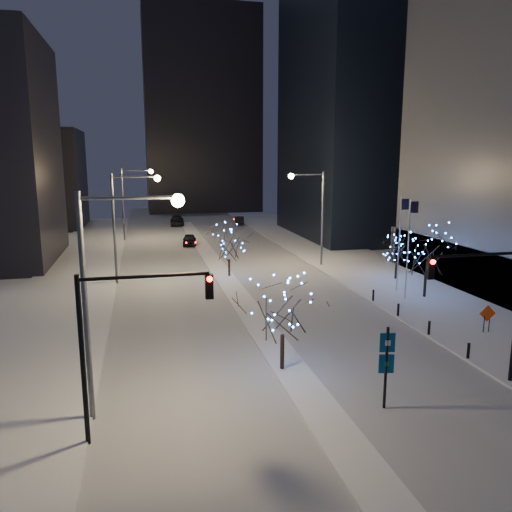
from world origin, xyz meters
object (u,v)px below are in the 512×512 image
object	(u,v)px
holiday_tree_plaza_near	(427,252)
wayfinding_sign	(386,359)
car_near	(189,240)
traffic_signal_east	(492,295)
construction_sign	(487,316)
car_mid	(239,220)
car_far	(177,221)
holiday_tree_plaza_far	(397,250)
street_lamp_w_mid	(125,213)
holiday_tree_median_near	(283,309)
street_lamp_east	(314,206)
traffic_signal_west	(122,328)
street_lamp_w_far	(130,194)
holiday_tree_median_far	(229,244)
street_lamp_w_near	(110,274)

from	to	relation	value
holiday_tree_plaza_near	wayfinding_sign	distance (m)	20.09
car_near	traffic_signal_east	bearing A→B (deg)	-71.24
traffic_signal_east	construction_sign	world-z (taller)	traffic_signal_east
traffic_signal_east	construction_sign	xyz separation A→B (m)	(5.18, 6.60, -3.52)
car_mid	car_far	xyz separation A→B (m)	(-10.63, 1.41, 0.09)
car_far	car_mid	bearing A→B (deg)	-4.22
wayfinding_sign	holiday_tree_plaza_far	bearing A→B (deg)	71.27
holiday_tree_plaza_far	construction_sign	size ratio (longest dim) A/B	2.27
wayfinding_sign	car_mid	bearing A→B (deg)	95.50
wayfinding_sign	street_lamp_w_mid	bearing A→B (deg)	124.60
car_near	holiday_tree_median_near	size ratio (longest dim) A/B	0.86
street_lamp_east	wayfinding_sign	bearing A→B (deg)	-103.33
car_mid	holiday_tree_plaza_near	distance (m)	49.81
traffic_signal_west	car_mid	distance (m)	67.95
street_lamp_w_far	car_mid	distance (m)	23.21
car_mid	holiday_tree_median_far	bearing A→B (deg)	87.07
street_lamp_w_far	car_far	distance (m)	17.59
street_lamp_w_mid	holiday_tree_median_far	world-z (taller)	street_lamp_w_mid
traffic_signal_west	car_far	size ratio (longest dim) A/B	1.24
holiday_tree_median_near	construction_sign	distance (m)	14.98
car_far	traffic_signal_east	bearing A→B (deg)	-77.55
street_lamp_east	traffic_signal_west	xyz separation A→B (m)	(-18.52, -30.00, -1.69)
street_lamp_w_far	street_lamp_east	world-z (taller)	same
street_lamp_east	construction_sign	world-z (taller)	street_lamp_east
holiday_tree_plaza_near	street_lamp_w_near	bearing A→B (deg)	-149.21
holiday_tree_median_near	holiday_tree_median_far	xyz separation A→B (m)	(0.97, 22.10, -0.17)
traffic_signal_east	holiday_tree_plaza_near	world-z (taller)	traffic_signal_east
holiday_tree_median_far	construction_sign	bearing A→B (deg)	-55.11
car_mid	holiday_tree_plaza_near	size ratio (longest dim) A/B	0.70
street_lamp_east	wayfinding_sign	distance (m)	31.05
street_lamp_w_far	construction_sign	bearing A→B (deg)	-62.56
traffic_signal_east	holiday_tree_median_near	size ratio (longest dim) A/B	1.40
street_lamp_w_mid	holiday_tree_median_near	xyz separation A→B (m)	(8.46, -21.98, -3.03)
street_lamp_w_mid	traffic_signal_west	distance (m)	27.06
street_lamp_w_mid	construction_sign	distance (m)	30.59
car_far	wayfinding_sign	xyz separation A→B (m)	(4.62, -66.92, 1.58)
car_mid	holiday_tree_median_far	distance (m)	39.44
street_lamp_w_far	traffic_signal_west	world-z (taller)	street_lamp_w_far
traffic_signal_west	street_lamp_w_mid	bearing A→B (deg)	91.06
holiday_tree_plaza_near	holiday_tree_plaza_far	bearing A→B (deg)	82.79
car_far	holiday_tree_median_near	distance (m)	62.01
car_near	holiday_tree_plaza_far	world-z (taller)	holiday_tree_plaza_far
holiday_tree_median_far	construction_sign	size ratio (longest dim) A/B	2.75
car_mid	wayfinding_sign	size ratio (longest dim) A/B	1.13
traffic_signal_west	holiday_tree_plaza_far	bearing A→B (deg)	42.99
street_lamp_w_mid	traffic_signal_west	size ratio (longest dim) A/B	1.43
street_lamp_east	car_near	size ratio (longest dim) A/B	2.32
street_lamp_east	car_mid	distance (m)	36.02
traffic_signal_west	construction_sign	world-z (taller)	traffic_signal_west
street_lamp_w_far	construction_sign	size ratio (longest dim) A/B	5.50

